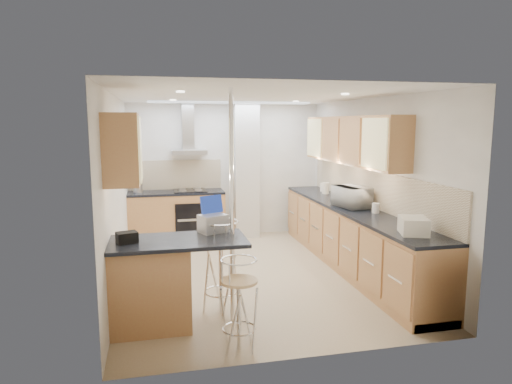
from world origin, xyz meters
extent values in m
plane|color=tan|center=(0.00, 0.00, 0.00)|extent=(4.80, 4.80, 0.00)
cube|color=white|center=(0.00, 2.40, 1.25)|extent=(3.60, 0.04, 2.50)
cube|color=white|center=(0.00, -2.40, 1.25)|extent=(3.60, 0.04, 2.50)
cube|color=white|center=(-1.80, 0.00, 1.25)|extent=(0.04, 4.80, 2.50)
cube|color=white|center=(1.80, 0.00, 1.25)|extent=(0.04, 4.80, 2.50)
cube|color=white|center=(0.00, 0.00, 2.50)|extent=(3.60, 4.80, 0.02)
cube|color=#BD7B4B|center=(1.63, 0.40, 1.88)|extent=(0.34, 3.00, 0.72)
cube|color=#BD7B4B|center=(-1.63, -1.35, 1.88)|extent=(0.34, 0.62, 0.72)
cube|color=#F5EBCE|center=(1.79, 0.00, 1.18)|extent=(0.03, 4.40, 0.56)
cube|color=#F5EBCE|center=(-0.95, 2.38, 1.18)|extent=(1.70, 0.03, 0.56)
cube|color=silver|center=(0.35, 2.20, 1.25)|extent=(0.45, 0.40, 2.50)
cube|color=#B9BBBE|center=(-0.70, 2.15, 1.62)|extent=(0.62, 0.48, 0.08)
cube|color=#B9BBBE|center=(-0.70, 2.29, 2.06)|extent=(0.22, 0.20, 0.88)
cylinder|color=white|center=(-0.53, -1.45, 1.25)|extent=(0.05, 0.05, 2.50)
cube|color=black|center=(-0.70, 1.79, 0.45)|extent=(0.58, 0.02, 0.58)
cube|color=black|center=(-0.70, 2.10, 0.93)|extent=(0.58, 0.50, 0.02)
cube|color=tan|center=(0.00, 1.80, 2.48)|extent=(2.80, 0.35, 0.02)
cube|color=#BD7B4B|center=(1.50, 0.00, 0.44)|extent=(0.60, 4.40, 0.88)
cube|color=black|center=(1.50, 0.00, 0.90)|extent=(0.63, 4.40, 0.04)
cube|color=#BD7B4B|center=(-0.95, 2.10, 0.44)|extent=(1.70, 0.60, 0.88)
cube|color=black|center=(-0.95, 2.10, 0.90)|extent=(1.70, 0.63, 0.04)
cube|color=#BD7B4B|center=(-1.12, -1.45, 0.45)|extent=(1.35, 0.62, 0.90)
cube|color=black|center=(-1.12, -1.45, 0.92)|extent=(1.47, 0.72, 0.04)
imported|color=silver|center=(1.48, -0.04, 1.07)|extent=(0.47, 0.61, 0.31)
cube|color=#A3A5AA|center=(-0.70, -1.20, 1.04)|extent=(0.35, 0.31, 0.20)
cube|color=black|center=(-1.61, -1.46, 1.00)|extent=(0.24, 0.20, 0.11)
cylinder|color=white|center=(1.58, 1.25, 1.02)|extent=(0.15, 0.15, 0.19)
cylinder|color=white|center=(1.63, 1.50, 1.00)|extent=(0.14, 0.14, 0.15)
cylinder|color=#C2B79B|center=(1.66, -0.09, 1.02)|extent=(0.17, 0.17, 0.20)
cylinder|color=silver|center=(1.62, -0.51, 0.99)|extent=(0.10, 0.10, 0.14)
cube|color=white|center=(1.47, -1.70, 1.01)|extent=(0.38, 0.43, 0.19)
cylinder|color=#B9BBBE|center=(-1.61, 2.13, 1.02)|extent=(0.16, 0.16, 0.20)
camera|label=1|loc=(-1.31, -6.13, 2.14)|focal=32.00mm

